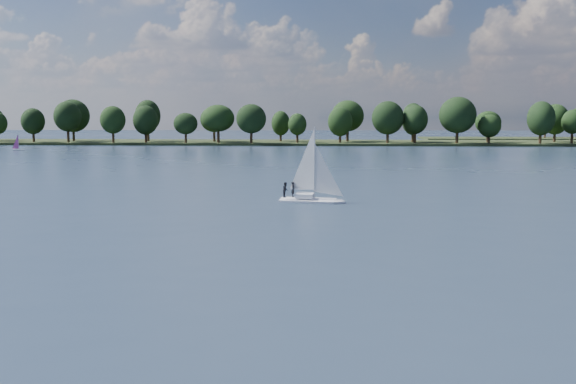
# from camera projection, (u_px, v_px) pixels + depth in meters

# --- Properties ---
(ground) EXTENTS (700.00, 700.00, 0.00)m
(ground) POSITION_uv_depth(u_px,v_px,m) (270.00, 168.00, 115.06)
(ground) COLOR #233342
(ground) RESTS_ON ground
(far_shore) EXTENTS (660.00, 40.00, 1.50)m
(far_shore) POSITION_uv_depth(u_px,v_px,m) (299.00, 143.00, 226.08)
(far_shore) COLOR black
(far_shore) RESTS_ON ground
(sailboat) EXTENTS (6.65, 2.87, 8.47)m
(sailboat) POSITION_uv_depth(u_px,v_px,m) (308.00, 181.00, 68.36)
(sailboat) COLOR white
(sailboat) RESTS_ON ground
(dinghy_pink) EXTENTS (3.28, 2.30, 4.88)m
(dinghy_pink) POSITION_uv_depth(u_px,v_px,m) (19.00, 146.00, 177.45)
(dinghy_pink) COLOR silver
(dinghy_pink) RESTS_ON ground
(treeline) EXTENTS (562.17, 73.54, 18.91)m
(treeline) POSITION_uv_depth(u_px,v_px,m) (237.00, 121.00, 222.97)
(treeline) COLOR black
(treeline) RESTS_ON ground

